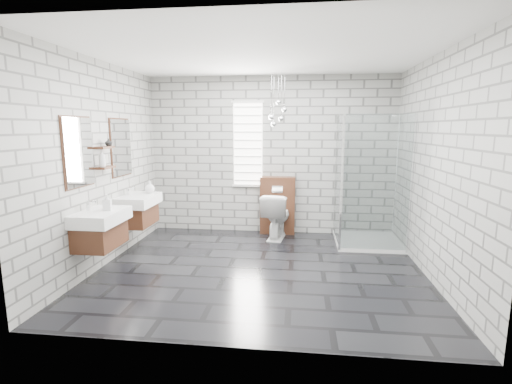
% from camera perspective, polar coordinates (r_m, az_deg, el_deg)
% --- Properties ---
extents(floor, '(4.20, 3.60, 0.02)m').
position_cam_1_polar(floor, '(4.99, 0.58, -11.80)').
color(floor, black).
rests_on(floor, ground).
extents(ceiling, '(4.20, 3.60, 0.02)m').
position_cam_1_polar(ceiling, '(4.72, 0.64, 20.56)').
color(ceiling, white).
rests_on(ceiling, wall_back).
extents(wall_back, '(4.20, 0.02, 2.70)m').
position_cam_1_polar(wall_back, '(6.46, 2.32, 5.56)').
color(wall_back, '#9F9F9A').
rests_on(wall_back, floor).
extents(wall_front, '(4.20, 0.02, 2.70)m').
position_cam_1_polar(wall_front, '(2.89, -3.19, 0.23)').
color(wall_front, '#9F9F9A').
rests_on(wall_front, floor).
extents(wall_left, '(0.02, 3.60, 2.70)m').
position_cam_1_polar(wall_left, '(5.32, -22.67, 3.89)').
color(wall_left, '#9F9F9A').
rests_on(wall_left, floor).
extents(wall_right, '(0.02, 3.60, 2.70)m').
position_cam_1_polar(wall_right, '(4.92, 25.92, 3.23)').
color(wall_right, '#9F9F9A').
rests_on(wall_right, floor).
extents(vanity_left, '(0.47, 0.70, 1.57)m').
position_cam_1_polar(vanity_left, '(4.86, -23.17, -3.76)').
color(vanity_left, '#4C2817').
rests_on(vanity_left, wall_left).
extents(vanity_right, '(0.47, 0.70, 1.57)m').
position_cam_1_polar(vanity_right, '(5.77, -18.01, -1.39)').
color(vanity_right, '#4C2817').
rests_on(vanity_right, wall_left).
extents(shelf_lower, '(0.14, 0.30, 0.03)m').
position_cam_1_polar(shelf_lower, '(5.24, -22.15, 3.51)').
color(shelf_lower, '#4C2817').
rests_on(shelf_lower, wall_left).
extents(shelf_upper, '(0.14, 0.30, 0.03)m').
position_cam_1_polar(shelf_upper, '(5.22, -22.34, 6.35)').
color(shelf_upper, '#4C2817').
rests_on(shelf_upper, wall_left).
extents(window, '(0.56, 0.05, 1.48)m').
position_cam_1_polar(window, '(6.47, -1.25, 7.34)').
color(window, white).
rests_on(window, wall_back).
extents(cistern_panel, '(0.60, 0.20, 1.00)m').
position_cam_1_polar(cistern_panel, '(6.46, 3.33, -2.07)').
color(cistern_panel, '#4C2817').
rests_on(cistern_panel, floor).
extents(flush_plate, '(0.18, 0.01, 0.12)m').
position_cam_1_polar(flush_plate, '(6.31, 3.30, 0.41)').
color(flush_plate, silver).
rests_on(flush_plate, cistern_panel).
extents(shower_enclosure, '(1.00, 1.00, 2.03)m').
position_cam_1_polar(shower_enclosure, '(6.03, 16.18, -3.28)').
color(shower_enclosure, white).
rests_on(shower_enclosure, floor).
extents(pendant_cluster, '(0.29, 0.21, 0.85)m').
position_cam_1_polar(pendant_cluster, '(6.00, 3.37, 11.94)').
color(pendant_cluster, silver).
rests_on(pendant_cluster, ceiling).
extents(toilet, '(0.52, 0.79, 0.76)m').
position_cam_1_polar(toilet, '(6.25, 3.19, -3.62)').
color(toilet, white).
rests_on(toilet, floor).
extents(soap_bottle_a, '(0.11, 0.11, 0.20)m').
position_cam_1_polar(soap_bottle_a, '(4.81, -21.93, -1.44)').
color(soap_bottle_a, '#B2B2B2').
rests_on(soap_bottle_a, vanity_left).
extents(soap_bottle_b, '(0.16, 0.16, 0.19)m').
position_cam_1_polar(soap_bottle_b, '(5.87, -16.05, 0.76)').
color(soap_bottle_b, '#B2B2B2').
rests_on(soap_bottle_b, vanity_right).
extents(soap_bottle_c, '(0.11, 0.11, 0.22)m').
position_cam_1_polar(soap_bottle_c, '(5.15, -22.62, 4.81)').
color(soap_bottle_c, '#B2B2B2').
rests_on(soap_bottle_c, shelf_lower).
extents(vase, '(0.10, 0.10, 0.10)m').
position_cam_1_polar(vase, '(5.30, -21.75, 7.12)').
color(vase, '#B2B2B2').
rests_on(vase, shelf_upper).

